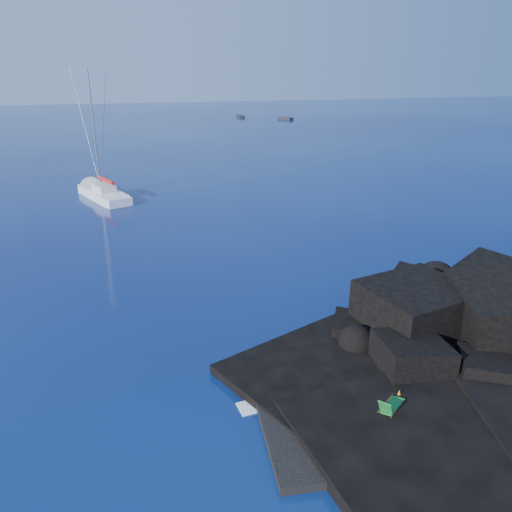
# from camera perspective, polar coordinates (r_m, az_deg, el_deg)

# --- Properties ---
(ground) EXTENTS (400.00, 400.00, 0.00)m
(ground) POSITION_cam_1_polar(r_m,az_deg,el_deg) (19.84, 0.88, -21.70)
(ground) COLOR #04073D
(ground) RESTS_ON ground
(headland) EXTENTS (24.00, 24.00, 3.60)m
(headland) POSITION_cam_1_polar(r_m,az_deg,el_deg) (27.71, 25.98, -10.46)
(headland) COLOR black
(headland) RESTS_ON ground
(beach) EXTENTS (9.08, 6.86, 0.70)m
(beach) POSITION_cam_1_polar(r_m,az_deg,el_deg) (21.61, 12.56, -18.12)
(beach) COLOR black
(beach) RESTS_ON ground
(surf_foam) EXTENTS (10.00, 8.00, 0.06)m
(surf_foam) POSITION_cam_1_polar(r_m,az_deg,el_deg) (25.03, 8.68, -11.85)
(surf_foam) COLOR white
(surf_foam) RESTS_ON ground
(sailboat) EXTENTS (7.05, 13.01, 13.51)m
(sailboat) POSITION_cam_1_polar(r_m,az_deg,el_deg) (57.36, -17.06, 6.34)
(sailboat) COLOR white
(sailboat) RESTS_ON ground
(deck_chair) EXTENTS (1.61, 1.42, 1.04)m
(deck_chair) POSITION_cam_1_polar(r_m,az_deg,el_deg) (21.49, 15.32, -15.74)
(deck_chair) COLOR #186F2A
(deck_chair) RESTS_ON beach
(towel) EXTENTS (1.89, 0.99, 0.05)m
(towel) POSITION_cam_1_polar(r_m,az_deg,el_deg) (21.42, 7.71, -16.89)
(towel) COLOR silver
(towel) RESTS_ON beach
(sunbather) EXTENTS (1.77, 0.56, 0.24)m
(sunbather) POSITION_cam_1_polar(r_m,az_deg,el_deg) (21.33, 7.73, -16.58)
(sunbather) COLOR tan
(sunbather) RESTS_ON towel
(marker_cone) EXTENTS (0.37, 0.37, 0.49)m
(marker_cone) POSITION_cam_1_polar(r_m,az_deg,el_deg) (22.39, 16.03, -15.03)
(marker_cone) COLOR orange
(marker_cone) RESTS_ON beach
(distant_boat_a) EXTENTS (1.46, 4.50, 0.60)m
(distant_boat_a) POSITION_cam_1_polar(r_m,az_deg,el_deg) (148.27, -1.77, 15.56)
(distant_boat_a) COLOR black
(distant_boat_a) RESTS_ON ground
(distant_boat_b) EXTENTS (3.40, 5.03, 0.65)m
(distant_boat_b) POSITION_cam_1_polar(r_m,az_deg,el_deg) (142.12, 3.36, 15.31)
(distant_boat_b) COLOR #242328
(distant_boat_b) RESTS_ON ground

